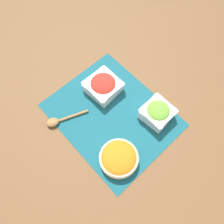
# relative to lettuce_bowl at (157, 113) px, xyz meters

# --- Properties ---
(ground_plane) EXTENTS (3.00, 3.00, 0.00)m
(ground_plane) POSITION_rel_lettuce_bowl_xyz_m (0.14, 0.14, -0.05)
(ground_plane) COLOR brown
(placemat) EXTENTS (0.54, 0.44, 0.00)m
(placemat) POSITION_rel_lettuce_bowl_xyz_m (0.14, 0.14, -0.04)
(placemat) COLOR #195B6B
(placemat) RESTS_ON ground_plane
(lettuce_bowl) EXTENTS (0.13, 0.13, 0.08)m
(lettuce_bowl) POSITION_rel_lettuce_bowl_xyz_m (0.00, 0.00, 0.00)
(lettuce_bowl) COLOR white
(lettuce_bowl) RESTS_ON placemat
(tomato_bowl) EXTENTS (0.15, 0.15, 0.08)m
(tomato_bowl) POSITION_rel_lettuce_bowl_xyz_m (0.26, 0.08, -0.00)
(tomato_bowl) COLOR white
(tomato_bowl) RESTS_ON placemat
(carrot_bowl) EXTENTS (0.16, 0.16, 0.06)m
(carrot_bowl) POSITION_rel_lettuce_bowl_xyz_m (-0.03, 0.26, -0.01)
(carrot_bowl) COLOR beige
(carrot_bowl) RESTS_ON placemat
(wooden_spoon) EXTENTS (0.10, 0.19, 0.02)m
(wooden_spoon) POSITION_rel_lettuce_bowl_xyz_m (0.28, 0.34, -0.03)
(wooden_spoon) COLOR #9E7042
(wooden_spoon) RESTS_ON placemat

